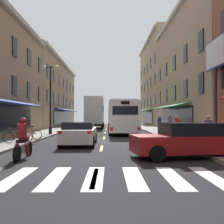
# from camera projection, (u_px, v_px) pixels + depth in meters

# --- Properties ---
(ground_plane) EXTENTS (34.80, 80.00, 0.10)m
(ground_plane) POSITION_uv_depth(u_px,v_px,m) (103.00, 142.00, 17.18)
(ground_plane) COLOR black
(lane_centre_dashes) EXTENTS (0.14, 73.90, 0.01)m
(lane_centre_dashes) POSITION_uv_depth(u_px,v_px,m) (103.00, 142.00, 16.93)
(lane_centre_dashes) COLOR #DBCC4C
(lane_centre_dashes) RESTS_ON ground
(crosswalk_near) EXTENTS (7.10, 2.80, 0.01)m
(crosswalk_near) POSITION_uv_depth(u_px,v_px,m) (95.00, 177.00, 7.18)
(crosswalk_near) COLOR silver
(crosswalk_near) RESTS_ON ground
(sidewalk_left) EXTENTS (3.00, 80.00, 0.14)m
(sidewalk_left) POSITION_uv_depth(u_px,v_px,m) (15.00, 141.00, 17.12)
(sidewalk_left) COLOR gray
(sidewalk_left) RESTS_ON ground
(sidewalk_right) EXTENTS (3.00, 80.00, 0.14)m
(sidewalk_right) POSITION_uv_depth(u_px,v_px,m) (191.00, 141.00, 17.25)
(sidewalk_right) COLOR gray
(sidewalk_right) RESTS_ON ground
(billboard_sign) EXTENTS (0.40, 2.79, 6.42)m
(billboard_sign) POSITION_uv_depth(u_px,v_px,m) (216.00, 64.00, 16.00)
(billboard_sign) COLOR black
(billboard_sign) RESTS_ON sidewalk_right
(transit_bus) EXTENTS (2.72, 11.59, 3.15)m
(transit_bus) POSITION_uv_depth(u_px,v_px,m) (121.00, 117.00, 26.28)
(transit_bus) COLOR white
(transit_bus) RESTS_ON ground
(box_truck) EXTENTS (2.50, 6.88, 4.29)m
(box_truck) POSITION_uv_depth(u_px,v_px,m) (95.00, 113.00, 35.63)
(box_truck) COLOR #B21E19
(box_truck) RESTS_ON ground
(sedan_near) EXTENTS (1.99, 4.43, 1.37)m
(sedan_near) POSITION_uv_depth(u_px,v_px,m) (79.00, 133.00, 15.24)
(sedan_near) COLOR silver
(sedan_near) RESTS_ON ground
(sedan_mid) EXTENTS (4.89, 2.41, 1.44)m
(sedan_mid) POSITION_uv_depth(u_px,v_px,m) (190.00, 140.00, 10.60)
(sedan_mid) COLOR maroon
(sedan_mid) RESTS_ON ground
(sedan_far) EXTENTS (1.91, 4.35, 1.33)m
(sedan_far) POSITION_uv_depth(u_px,v_px,m) (98.00, 122.00, 47.72)
(sedan_far) COLOR maroon
(sedan_far) RESTS_ON ground
(motorcycle_rider) EXTENTS (0.62, 2.07, 1.66)m
(motorcycle_rider) POSITION_uv_depth(u_px,v_px,m) (23.00, 141.00, 10.25)
(motorcycle_rider) COLOR black
(motorcycle_rider) RESTS_ON ground
(bicycle_near) EXTENTS (1.71, 0.48, 0.91)m
(bicycle_near) POSITION_uv_depth(u_px,v_px,m) (29.00, 134.00, 17.00)
(bicycle_near) COLOR black
(bicycle_near) RESTS_ON sidewalk_left
(bicycle_mid) EXTENTS (1.71, 0.48, 0.91)m
(bicycle_mid) POSITION_uv_depth(u_px,v_px,m) (18.00, 137.00, 14.92)
(bicycle_mid) COLOR black
(bicycle_mid) RESTS_ON sidewalk_left
(pedestrian_near) EXTENTS (0.53, 0.42, 1.67)m
(pedestrian_near) POSITION_uv_depth(u_px,v_px,m) (177.00, 125.00, 19.21)
(pedestrian_near) COLOR #33663F
(pedestrian_near) RESTS_ON sidewalk_right
(pedestrian_mid) EXTENTS (0.36, 0.36, 1.63)m
(pedestrian_mid) POSITION_uv_depth(u_px,v_px,m) (208.00, 132.00, 12.07)
(pedestrian_mid) COLOR maroon
(pedestrian_mid) RESTS_ON sidewalk_right
(pedestrian_far) EXTENTS (0.36, 0.36, 1.64)m
(pedestrian_far) POSITION_uv_depth(u_px,v_px,m) (159.00, 124.00, 23.22)
(pedestrian_far) COLOR navy
(pedestrian_far) RESTS_ON sidewalk_right
(pedestrian_rear) EXTENTS (0.36, 0.36, 1.75)m
(pedestrian_rear) POSITION_uv_depth(u_px,v_px,m) (170.00, 124.00, 21.72)
(pedestrian_rear) COLOR #66387F
(pedestrian_rear) RESTS_ON sidewalk_right
(street_lamp_twin) EXTENTS (1.42, 0.32, 6.06)m
(street_lamp_twin) POSITION_uv_depth(u_px,v_px,m) (50.00, 96.00, 22.60)
(street_lamp_twin) COLOR black
(street_lamp_twin) RESTS_ON sidewalk_left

